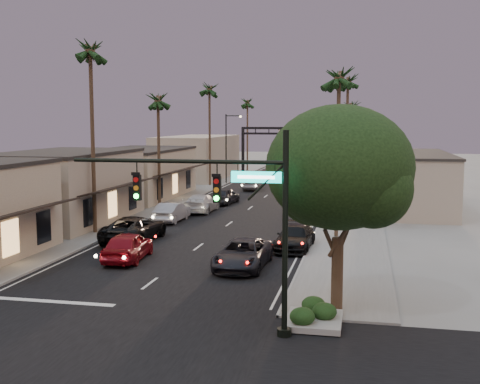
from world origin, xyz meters
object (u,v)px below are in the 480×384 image
at_px(streetlight_right, 330,148).
at_px(palm_far, 247,100).
at_px(palm_ra, 339,72).
at_px(curbside_near, 243,254).
at_px(curbside_black, 295,237).
at_px(traffic_signal, 235,202).
at_px(palm_ld, 209,86).
at_px(corner_tree, 341,173).
at_px(oncoming_pickup, 135,229).
at_px(palm_rc, 352,103).
at_px(palm_lb, 90,45).
at_px(oncoming_silver, 172,212).
at_px(palm_rb, 348,78).
at_px(oncoming_red, 128,246).
at_px(streetlight_left, 228,143).
at_px(palm_lc, 158,96).
at_px(arch, 293,139).

bearing_deg(streetlight_right, palm_far, 114.76).
distance_m(palm_ra, curbside_near, 15.25).
distance_m(streetlight_right, curbside_black, 25.77).
relative_size(traffic_signal, palm_ld, 0.60).
bearing_deg(traffic_signal, corner_tree, 42.31).
bearing_deg(corner_tree, streetlight_right, 93.89).
bearing_deg(oncoming_pickup, palm_rc, -104.44).
bearing_deg(oncoming_pickup, palm_far, -84.02).
xyz_separation_m(palm_lb, palm_far, (0.30, 56.00, -1.94)).
bearing_deg(palm_ra, curbside_black, -118.87).
relative_size(oncoming_pickup, oncoming_silver, 1.28).
xyz_separation_m(traffic_signal, oncoming_silver, (-10.49, 24.15, -4.29)).
relative_size(traffic_signal, palm_rc, 0.70).
bearing_deg(palm_far, oncoming_silver, -85.98).
distance_m(palm_rb, curbside_black, 27.10).
bearing_deg(palm_ra, oncoming_red, -140.96).
height_order(streetlight_left, palm_lc, palm_lc).
height_order(corner_tree, curbside_black, corner_tree).
bearing_deg(arch, curbside_black, -82.98).
bearing_deg(palm_ra, streetlight_left, 114.54).
distance_m(palm_ra, oncoming_silver, 17.61).
height_order(streetlight_right, palm_far, palm_far).
height_order(streetlight_left, palm_far, palm_far).
relative_size(palm_ra, oncoming_pickup, 2.14).
bearing_deg(streetlight_right, oncoming_pickup, -115.16).
height_order(traffic_signal, curbside_black, traffic_signal).
xyz_separation_m(palm_rc, curbside_near, (-4.67, -49.85, -9.69)).
relative_size(palm_ld, palm_rb, 1.00).
relative_size(traffic_signal, oncoming_silver, 1.77).
height_order(streetlight_right, streetlight_left, same).
bearing_deg(oncoming_red, curbside_black, -156.01).
distance_m(corner_tree, palm_lb, 24.36).
height_order(traffic_signal, oncoming_red, traffic_signal).
xyz_separation_m(traffic_signal, palm_lc, (-14.29, 32.00, 5.39)).
bearing_deg(oncoming_pickup, streetlight_left, -84.27).
xyz_separation_m(traffic_signal, curbside_near, (-1.76, 10.15, -4.30)).
bearing_deg(palm_rc, curbside_near, -95.35).
bearing_deg(oncoming_silver, streetlight_left, -84.96).
bearing_deg(curbside_near, palm_rc, 86.35).
bearing_deg(palm_ld, palm_lb, -90.00).
height_order(corner_tree, palm_lb, palm_lb).
distance_m(palm_lc, curbside_black, 24.10).
distance_m(streetlight_right, palm_rc, 19.75).
distance_m(palm_lc, curbside_near, 26.99).
relative_size(streetlight_right, palm_ra, 0.68).
bearing_deg(curbside_near, palm_ra, 66.34).
bearing_deg(palm_rb, palm_lc, -155.06).
xyz_separation_m(palm_lc, palm_rb, (17.20, 8.00, 1.95)).
distance_m(palm_rc, curbside_near, 51.00).
bearing_deg(palm_lb, palm_lc, 90.00).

